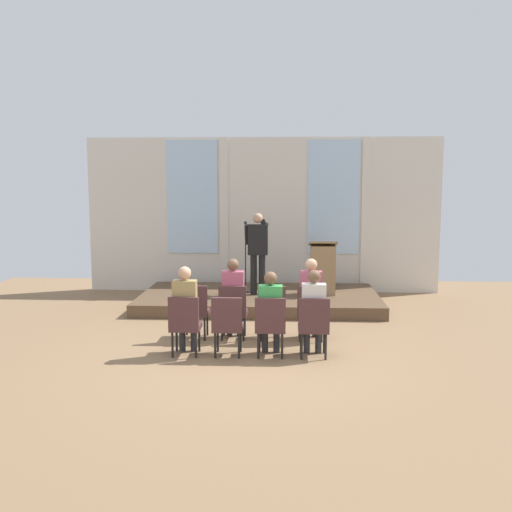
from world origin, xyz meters
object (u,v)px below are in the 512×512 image
at_px(lectern, 323,269).
at_px(chair_r0_c1, 233,309).
at_px(chair_r1_c1, 227,322).
at_px(chair_r0_c3, 311,309).
at_px(audience_r1_c2, 271,309).
at_px(chair_r0_c0, 195,308).
at_px(chair_r0_c2, 272,309).
at_px(chair_r1_c0, 185,322).
at_px(audience_r0_c3, 311,295).
at_px(mic_stand, 246,277).
at_px(chair_r1_c3, 314,323).
at_px(speaker, 258,247).
at_px(audience_r1_c0, 186,306).
at_px(audience_r1_c3, 314,309).
at_px(audience_r0_c1, 233,295).
at_px(chair_r1_c2, 270,323).

height_order(lectern, chair_r0_c1, lectern).
bearing_deg(chair_r1_c1, chair_r0_c3, 36.07).
bearing_deg(audience_r1_c2, lectern, 74.17).
bearing_deg(chair_r0_c0, chair_r0_c2, 0.00).
bearing_deg(chair_r1_c0, lectern, 57.75).
bearing_deg(chair_r0_c3, audience_r0_c3, 90.00).
distance_m(mic_stand, chair_r1_c3, 4.06).
xyz_separation_m(speaker, chair_r0_c2, (0.36, -2.67, -0.74)).
height_order(lectern, audience_r1_c0, lectern).
xyz_separation_m(chair_r0_c0, audience_r1_c3, (1.96, -0.87, 0.21)).
distance_m(mic_stand, audience_r1_c2, 3.82).
bearing_deg(speaker, chair_r1_c3, -74.32).
bearing_deg(chair_r0_c1, audience_r1_c2, -53.10).
bearing_deg(chair_r0_c1, chair_r1_c3, -36.07).
relative_size(chair_r0_c0, audience_r1_c3, 0.70).
xyz_separation_m(lectern, chair_r0_c0, (-2.33, -2.74, -0.28)).
height_order(chair_r0_c2, chair_r0_c3, same).
xyz_separation_m(mic_stand, lectern, (1.66, -0.16, 0.22)).
distance_m(audience_r0_c1, audience_r1_c2, 1.15).
relative_size(chair_r0_c0, chair_r1_c0, 1.00).
bearing_deg(chair_r0_c3, chair_r0_c2, 180.00).
xyz_separation_m(chair_r0_c0, audience_r0_c1, (0.65, 0.08, 0.23)).
xyz_separation_m(mic_stand, chair_r1_c2, (0.64, -3.85, -0.06)).
relative_size(audience_r0_c1, chair_r1_c2, 1.47).
relative_size(audience_r0_c1, chair_r1_c0, 1.47).
height_order(chair_r0_c0, chair_r1_c3, same).
relative_size(mic_stand, chair_r0_c0, 1.65).
relative_size(chair_r1_c2, audience_r1_c2, 0.71).
xyz_separation_m(chair_r0_c0, chair_r1_c3, (1.96, -0.95, 0.00)).
height_order(chair_r0_c2, audience_r1_c0, audience_r1_c0).
bearing_deg(lectern, chair_r0_c2, -110.48).
distance_m(speaker, chair_r0_c0, 2.92).
bearing_deg(audience_r1_c2, audience_r1_c3, -0.14).
bearing_deg(chair_r0_c0, chair_r1_c1, -55.53).
bearing_deg(chair_r0_c0, chair_r1_c3, -25.90).
relative_size(lectern, chair_r0_c0, 1.23).
bearing_deg(chair_r1_c3, chair_r0_c2, 124.47).
relative_size(chair_r0_c3, chair_r1_c0, 1.00).
distance_m(chair_r0_c1, audience_r0_c3, 1.33).
bearing_deg(chair_r1_c3, chair_r0_c1, 143.93).
distance_m(chair_r0_c3, audience_r1_c3, 0.90).
relative_size(speaker, chair_r1_c1, 1.85).
xyz_separation_m(chair_r0_c3, chair_r1_c1, (-1.31, -0.95, 0.00)).
height_order(audience_r0_c3, chair_r1_c0, audience_r0_c3).
distance_m(chair_r0_c1, chair_r1_c0, 1.15).
height_order(chair_r0_c0, audience_r0_c1, audience_r0_c1).
height_order(chair_r0_c2, audience_r0_c3, audience_r0_c3).
height_order(chair_r0_c1, chair_r1_c1, same).
bearing_deg(chair_r0_c3, audience_r1_c2, -126.90).
bearing_deg(speaker, chair_r1_c0, -104.62).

